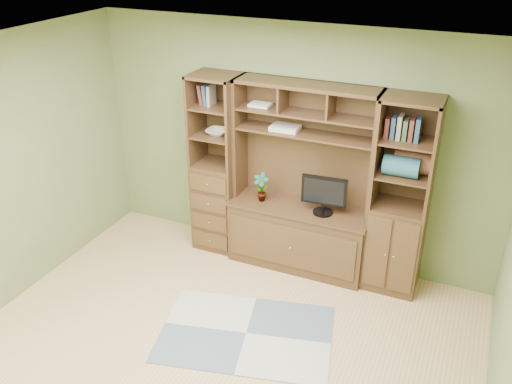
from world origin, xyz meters
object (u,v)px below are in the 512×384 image
at_px(right_tower, 400,199).
at_px(center_hutch, 301,182).
at_px(left_tower, 217,165).
at_px(monitor, 324,189).

bearing_deg(right_tower, center_hutch, -177.77).
bearing_deg(left_tower, monitor, -3.38).
bearing_deg(monitor, left_tower, 172.59).
bearing_deg(right_tower, left_tower, 180.00).
distance_m(left_tower, right_tower, 2.02).
distance_m(left_tower, monitor, 1.27).
distance_m(center_hutch, left_tower, 1.00).
bearing_deg(left_tower, center_hutch, -2.29).
bearing_deg(monitor, center_hutch, 168.55).
xyz_separation_m(center_hutch, left_tower, (-1.00, 0.04, 0.00)).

